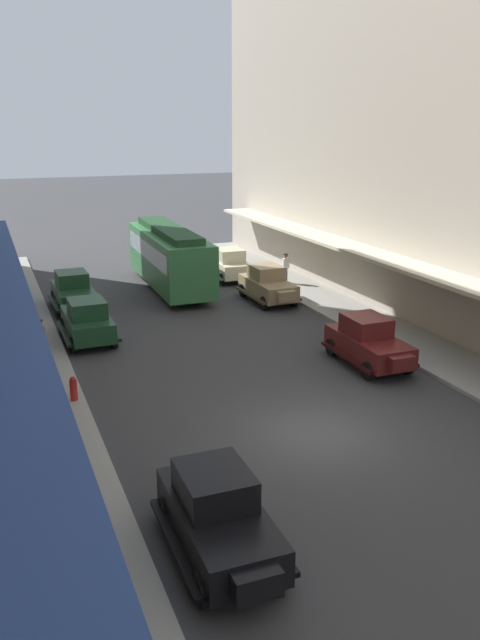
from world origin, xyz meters
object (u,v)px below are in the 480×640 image
parked_car_1 (368,341)px  streetcar (169,255)px  parked_car_4 (228,263)px  parked_car_2 (218,513)px  parked_car_0 (268,283)px  pedestrian_0 (61,484)px  pedestrian_1 (286,268)px  pedestrian_2 (41,341)px  fire_hydrant (73,388)px  parked_car_5 (73,290)px  parked_car_3 (87,319)px

parked_car_1 → streetcar: size_ratio=0.44×
parked_car_4 → parked_car_2: bearing=-111.3°
parked_car_0 → pedestrian_0: bearing=-127.7°
pedestrian_1 → pedestrian_2: bearing=-150.1°
parked_car_1 → fire_hydrant: (-10.91, 0.42, -0.38)m
parked_car_2 → parked_car_0: bearing=62.9°
parked_car_4 → pedestrian_2: parked_car_4 is taller
parked_car_5 → pedestrian_1: 11.82m
parked_car_1 → parked_car_4: size_ratio=1.00×
parked_car_3 → parked_car_4: bearing=41.2°
parked_car_2 → fire_hydrant: 9.06m
parked_car_4 → fire_hydrant: (-10.98, -14.66, -0.38)m
fire_hydrant → pedestrian_0: (-1.16, -6.58, 0.45)m
parked_car_1 → parked_car_5: same height
parked_car_5 → streetcar: streetcar is taller
parked_car_5 → parked_car_4: bearing=18.5°
parked_car_0 → fire_hydrant: 14.45m
fire_hydrant → pedestrian_0: bearing=-100.0°
streetcar → pedestrian_2: (-7.76, -9.74, -0.89)m
parked_car_0 → parked_car_5: size_ratio=1.00×
parked_car_0 → pedestrian_0: parked_car_0 is taller
parked_car_5 → pedestrian_2: bearing=-106.4°
fire_hydrant → pedestrian_2: size_ratio=0.49×
pedestrian_2 → parked_car_5: bearing=73.6°
pedestrian_1 → pedestrian_0: bearing=-128.1°
parked_car_1 → pedestrian_2: size_ratio=2.56×
parked_car_3 → pedestrian_2: parked_car_3 is taller
parked_car_3 → streetcar: bearing=52.3°
streetcar → pedestrian_0: size_ratio=5.78×
parked_car_1 → parked_car_4: (0.07, 15.08, 0.00)m
parked_car_2 → fire_hydrant: parked_car_2 is taller
parked_car_0 → parked_car_1: size_ratio=1.00×
parked_car_1 → parked_car_3: 11.61m
streetcar → pedestrian_0: streetcar is taller
parked_car_3 → pedestrian_0: size_ratio=2.56×
parked_car_2 → parked_car_3: (-0.32, 15.20, 0.00)m
parked_car_5 → pedestrian_2: parked_car_5 is taller
fire_hydrant → parked_car_3: bearing=76.9°
parked_car_1 → parked_car_5: bearing=127.9°
parked_car_4 → fire_hydrant: bearing=-126.8°
parked_car_1 → streetcar: bearing=104.9°
pedestrian_0 → pedestrian_1: same height
parked_car_5 → parked_car_2: bearing=-89.5°
parked_car_4 → pedestrian_0: parked_car_4 is taller
parked_car_1 → pedestrian_0: parked_car_1 is taller
parked_car_1 → fire_hydrant: bearing=177.8°
parked_car_0 → parked_car_5: bearing=166.6°
pedestrian_0 → pedestrian_2: same height
parked_car_3 → pedestrian_1: parked_car_3 is taller
parked_car_2 → pedestrian_1: (11.64, 20.88, 0.07)m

